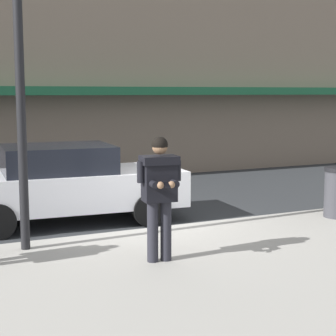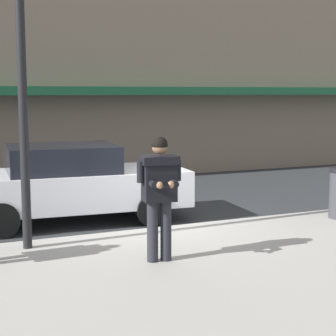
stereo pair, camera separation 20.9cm
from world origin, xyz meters
name	(u,v)px [view 1 (the left image)]	position (x,y,z in m)	size (l,w,h in m)	color
ground_plane	(149,232)	(0.00, 0.00, 0.00)	(80.00, 80.00, 0.00)	#2B2D30
sidewalk	(288,264)	(1.00, -2.85, 0.07)	(32.00, 5.30, 0.14)	#99968E
curb_paint_line	(195,226)	(1.00, 0.05, 0.00)	(28.00, 0.12, 0.01)	silver
parked_sedan_mid	(65,183)	(-1.17, 1.42, 0.79)	(4.62, 2.18, 1.54)	silver
man_texting_on_phone	(159,185)	(-0.73, -2.11, 1.25)	(0.65, 0.61, 1.81)	#23232B
street_lamp_post	(19,53)	(-2.36, -0.65, 3.14)	(0.36, 0.36, 4.88)	black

